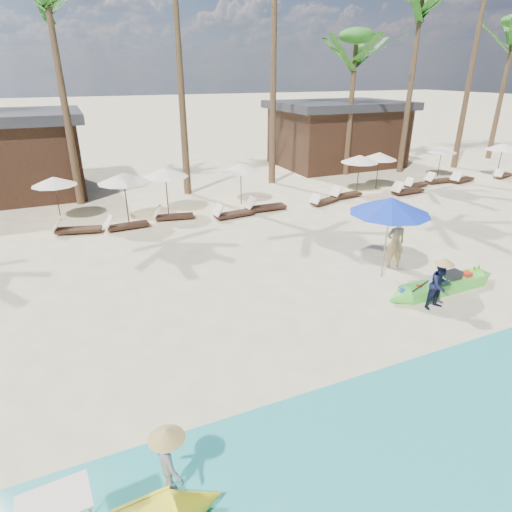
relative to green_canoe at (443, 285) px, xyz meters
name	(u,v)px	position (x,y,z in m)	size (l,w,h in m)	color
ground	(252,333)	(-6.22, 0.23, -0.20)	(240.00, 240.00, 0.00)	#F8E7B7
wet_sand_strip	(376,496)	(-6.22, -4.77, -0.20)	(240.00, 4.50, 0.01)	tan
green_canoe	(443,285)	(0.00, 0.00, 0.00)	(4.74, 0.70, 0.60)	#54E245
tourist	(395,243)	(-0.22, 2.03, 0.69)	(0.65, 0.43, 1.78)	#DBB276
vendor_green	(440,285)	(-0.92, -0.68, 0.51)	(0.69, 0.54, 1.42)	#121833
vendor_yellow	(169,462)	(-9.17, -3.45, 0.51)	(0.69, 0.40, 1.07)	gray
blue_umbrella	(390,206)	(-1.04, 1.56, 2.21)	(2.48, 2.48, 2.67)	#99999E
resort_parasol_4	(54,181)	(-10.56, 12.03, 1.59)	(1.93, 1.93, 1.98)	#342015
lounger_4_right	(75,228)	(-10.04, 9.93, 0.01)	(1.97, 1.01, 0.64)	#342015
resort_parasol_5	(123,178)	(-7.82, 10.34, 1.84)	(2.20, 2.20, 2.27)	#342015
lounger_5_left	(125,225)	(-8.08, 9.62, 0.00)	(1.83, 0.65, 0.61)	#342015
resort_parasol_6	(165,172)	(-5.88, 11.06, 1.76)	(2.11, 2.11, 2.18)	#342015
lounger_6_left	(171,215)	(-5.96, 10.10, 0.00)	(1.84, 0.85, 0.60)	#342015
lounger_6_right	(231,213)	(-3.39, 9.28, 0.01)	(1.95, 0.78, 0.65)	#342015
resort_parasol_7	(241,168)	(-2.13, 11.20, 1.63)	(1.97, 1.97, 2.03)	#342015
lounger_7_left	(264,206)	(-1.61, 9.62, 0.02)	(2.01, 0.63, 0.68)	#342015
lounger_7_right	(323,201)	(1.57, 9.41, -0.01)	(1.74, 1.01, 0.57)	#342015
resort_parasol_8	(360,159)	(4.48, 10.56, 1.67)	(2.02, 2.02, 2.08)	#342015
lounger_8_left	(345,194)	(3.27, 9.96, 0.01)	(1.91, 0.83, 0.63)	#342015
resort_parasol_9	(379,156)	(6.10, 10.96, 1.64)	(1.98, 1.98, 2.04)	#342015
lounger_9_left	(406,190)	(6.80, 9.29, 0.02)	(2.01, 0.75, 0.67)	#342015
lounger_9_right	(415,184)	(8.27, 10.19, -0.01)	(1.77, 0.84, 0.58)	#342015
resort_parasol_10	(442,149)	(11.59, 11.79, 1.51)	(1.85, 1.85, 1.90)	#342015
lounger_10_left	(438,180)	(10.25, 10.47, 0.00)	(1.84, 0.60, 0.62)	#342015
lounger_10_right	(461,179)	(11.72, 10.05, 0.00)	(1.90, 0.93, 0.62)	#342015
resort_parasol_11	(503,147)	(14.78, 10.09, 1.73)	(2.08, 2.08, 2.14)	#342015
lounger_11_left	(502,175)	(15.01, 9.89, -0.02)	(1.69, 0.92, 0.55)	#342015
palm_3	(49,10)	(-9.58, 14.50, 8.37)	(2.08, 2.08, 10.52)	brown
palm_6	(355,55)	(6.62, 14.75, 6.85)	(2.08, 2.08, 8.51)	brown
palm_7	(420,19)	(10.35, 13.91, 8.79)	(2.08, 2.08, 11.08)	brown
pavilion_east	(337,133)	(7.78, 17.73, 1.99)	(8.80, 6.60, 4.30)	#342015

